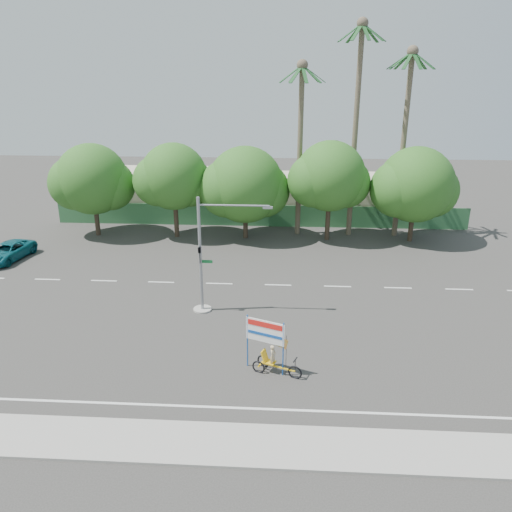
{
  "coord_description": "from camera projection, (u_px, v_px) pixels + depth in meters",
  "views": [
    {
      "loc": [
        2.36,
        -22.89,
        13.63
      ],
      "look_at": [
        0.74,
        4.16,
        3.5
      ],
      "focal_mm": 35.0,
      "sensor_mm": 36.0,
      "label": 1
    }
  ],
  "objects": [
    {
      "name": "palm_tall",
      "position": [
        357.0,
        112.0,
        40.43
      ],
      "size": [
        3.73,
        3.79,
        17.45
      ],
      "color": "#70604C",
      "rests_on": "ground"
    },
    {
      "name": "tree_center",
      "position": [
        245.0,
        187.0,
        41.63
      ],
      "size": [
        7.62,
        6.4,
        7.85
      ],
      "color": "#473828",
      "rests_on": "ground"
    },
    {
      "name": "tree_right",
      "position": [
        329.0,
        179.0,
        40.97
      ],
      "size": [
        6.9,
        5.8,
        8.36
      ],
      "color": "#473828",
      "rests_on": "ground"
    },
    {
      "name": "building_left",
      "position": [
        163.0,
        192.0,
        50.48
      ],
      "size": [
        12.0,
        8.0,
        4.0
      ],
      "primitive_type": "cube",
      "color": "beige",
      "rests_on": "ground"
    },
    {
      "name": "building_right",
      "position": [
        342.0,
        197.0,
        49.54
      ],
      "size": [
        14.0,
        8.0,
        3.6
      ],
      "primitive_type": "cube",
      "color": "beige",
      "rests_on": "ground"
    },
    {
      "name": "fence",
      "position": [
        259.0,
        216.0,
        46.06
      ],
      "size": [
        38.0,
        0.08,
        2.0
      ],
      "primitive_type": "cube",
      "color": "#336B3D",
      "rests_on": "ground"
    },
    {
      "name": "pickup_truck",
      "position": [
        8.0,
        252.0,
        37.94
      ],
      "size": [
        2.91,
        5.02,
        1.32
      ],
      "primitive_type": "imported",
      "rotation": [
        0.0,
        0.0,
        -0.16
      ],
      "color": "#0E5762",
      "rests_on": "ground"
    },
    {
      "name": "tree_far_right",
      "position": [
        415.0,
        187.0,
        40.79
      ],
      "size": [
        7.38,
        6.2,
        7.94
      ],
      "color": "#473828",
      "rests_on": "ground"
    },
    {
      "name": "trike_billboard",
      "position": [
        270.0,
        351.0,
        23.62
      ],
      "size": [
        2.7,
        1.3,
        2.83
      ],
      "rotation": [
        0.0,
        0.0,
        -0.38
      ],
      "color": "black",
      "rests_on": "ground"
    },
    {
      "name": "palm_mid",
      "position": [
        405.0,
        125.0,
        40.58
      ],
      "size": [
        3.73,
        3.79,
        15.45
      ],
      "color": "#70604C",
      "rests_on": "ground"
    },
    {
      "name": "tree_left",
      "position": [
        173.0,
        179.0,
        41.76
      ],
      "size": [
        6.66,
        5.6,
        8.07
      ],
      "color": "#473828",
      "rests_on": "ground"
    },
    {
      "name": "ground",
      "position": [
        237.0,
        345.0,
        26.31
      ],
      "size": [
        120.0,
        120.0,
        0.0
      ],
      "primitive_type": "plane",
      "color": "#33302D",
      "rests_on": "ground"
    },
    {
      "name": "tree_far_left",
      "position": [
        92.0,
        181.0,
        42.26
      ],
      "size": [
        7.14,
        6.0,
        7.96
      ],
      "color": "#473828",
      "rests_on": "ground"
    },
    {
      "name": "palm_short",
      "position": [
        300.0,
        131.0,
        41.24
      ],
      "size": [
        3.73,
        3.79,
        14.45
      ],
      "color": "#70604C",
      "rests_on": "ground"
    },
    {
      "name": "sidewalk_near",
      "position": [
        219.0,
        444.0,
        19.27
      ],
      "size": [
        50.0,
        2.4,
        0.12
      ],
      "primitive_type": "cube",
      "color": "gray",
      "rests_on": "ground"
    },
    {
      "name": "traffic_signal",
      "position": [
        206.0,
        265.0,
        29.13
      ],
      "size": [
        4.72,
        1.1,
        7.0
      ],
      "color": "gray",
      "rests_on": "ground"
    }
  ]
}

